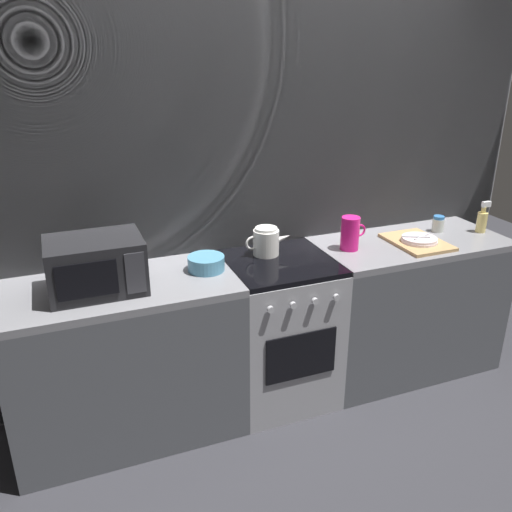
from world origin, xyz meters
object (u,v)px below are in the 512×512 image
Objects in this scene: spray_bottle at (482,220)px; spice_jar at (438,224)px; microwave at (96,265)px; kettle at (266,241)px; stove_unit at (279,330)px; dish_pile at (418,241)px; pitcher at (350,233)px; mixing_bowl at (206,263)px.

spice_jar is at bearing 156.81° from spray_bottle.
microwave is 0.97m from kettle.
kettle reaches higher than stove_unit.
stove_unit is 2.25× the size of dish_pile.
spray_bottle reaches higher than stove_unit.
spray_bottle is (1.45, -0.14, -0.00)m from kettle.
stove_unit is at bearing -178.00° from pitcher.
stove_unit is at bearing 176.02° from dish_pile.
spray_bottle is at bearing -5.58° from kettle.
spice_jar is (0.70, 0.07, -0.05)m from pitcher.
kettle is 1.20m from spice_jar.
kettle is 0.95m from dish_pile.
stove_unit is 0.65m from mixing_bowl.
spice_jar is at bearing 28.75° from dish_pile.
dish_pile is at bearing -10.19° from pitcher.
dish_pile reaches higher than stove_unit.
microwave is at bearing 179.83° from spray_bottle.
mixing_bowl is 0.89m from pitcher.
pitcher is 0.45m from dish_pile.
microwave is at bearing -178.99° from stove_unit.
dish_pile is 0.31m from spice_jar.
kettle reaches higher than mixing_bowl.
spray_bottle reaches higher than spice_jar.
mixing_bowl is 1.90× the size of spice_jar.
stove_unit is 8.57× the size of spice_jar.
spice_jar is at bearing 2.14° from mixing_bowl.
microwave is (-1.00, -0.02, 0.59)m from stove_unit.
kettle is at bearing 7.97° from microwave.
spray_bottle is at bearing -1.56° from mixing_bowl.
stove_unit is 4.50× the size of mixing_bowl.
spice_jar is (1.59, 0.06, 0.01)m from mixing_bowl.
spice_jar is at bearing 2.71° from microwave.
stove_unit is 1.51m from spray_bottle.
dish_pile is at bearing -151.25° from spice_jar.
kettle is (0.96, 0.13, -0.05)m from microwave.
dish_pile is (1.89, -0.04, -0.12)m from microwave.
pitcher is (1.46, 0.03, -0.03)m from microwave.
pitcher reaches higher than kettle.
mixing_bowl reaches higher than stove_unit.
stove_unit is 4.50× the size of pitcher.
pitcher is at bearing 177.55° from spray_bottle.
microwave is at bearing -177.29° from spice_jar.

